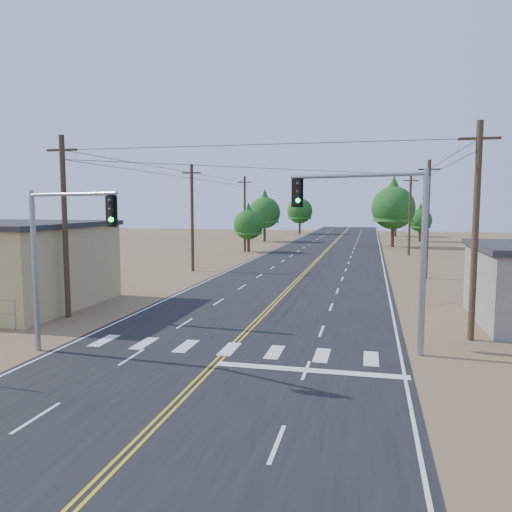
% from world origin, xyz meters
% --- Properties ---
extents(ground, '(220.00, 220.00, 0.00)m').
position_xyz_m(ground, '(0.00, 0.00, 0.00)').
color(ground, olive).
rests_on(ground, ground).
extents(road, '(15.00, 200.00, 0.02)m').
position_xyz_m(road, '(0.00, 30.00, 0.01)').
color(road, black).
rests_on(road, ground).
extents(utility_pole_left_near, '(1.80, 0.30, 10.00)m').
position_xyz_m(utility_pole_left_near, '(-10.50, 12.00, 5.12)').
color(utility_pole_left_near, '#4C3826').
rests_on(utility_pole_left_near, ground).
extents(utility_pole_left_mid, '(1.80, 0.30, 10.00)m').
position_xyz_m(utility_pole_left_mid, '(-10.50, 32.00, 5.12)').
color(utility_pole_left_mid, '#4C3826').
rests_on(utility_pole_left_mid, ground).
extents(utility_pole_left_far, '(1.80, 0.30, 10.00)m').
position_xyz_m(utility_pole_left_far, '(-10.50, 52.00, 5.12)').
color(utility_pole_left_far, '#4C3826').
rests_on(utility_pole_left_far, ground).
extents(utility_pole_right_near, '(1.80, 0.30, 10.00)m').
position_xyz_m(utility_pole_right_near, '(10.50, 12.00, 5.12)').
color(utility_pole_right_near, '#4C3826').
rests_on(utility_pole_right_near, ground).
extents(utility_pole_right_mid, '(1.80, 0.30, 10.00)m').
position_xyz_m(utility_pole_right_mid, '(10.50, 32.00, 5.12)').
color(utility_pole_right_mid, '#4C3826').
rests_on(utility_pole_right_mid, ground).
extents(utility_pole_right_far, '(1.80, 0.30, 10.00)m').
position_xyz_m(utility_pole_right_far, '(10.50, 52.00, 5.12)').
color(utility_pole_right_far, '#4C3826').
rests_on(utility_pole_right_far, ground).
extents(signal_mast_left, '(5.04, 2.11, 6.86)m').
position_xyz_m(signal_mast_left, '(-6.59, 5.50, 4.61)').
color(signal_mast_left, gray).
rests_on(signal_mast_left, ground).
extents(signal_mast_right, '(5.90, 1.88, 7.72)m').
position_xyz_m(signal_mast_right, '(6.34, 9.46, 5.20)').
color(signal_mast_right, gray).
rests_on(signal_mast_right, ground).
extents(tree_left_near, '(3.95, 3.95, 6.59)m').
position_xyz_m(tree_left_near, '(-9.94, 51.81, 4.03)').
color(tree_left_near, '#3F2D1E').
rests_on(tree_left_near, ground).
extents(tree_left_mid, '(5.34, 5.34, 8.91)m').
position_xyz_m(tree_left_mid, '(-11.82, 70.87, 5.45)').
color(tree_left_mid, '#3F2D1E').
rests_on(tree_left_mid, ground).
extents(tree_left_far, '(5.40, 5.40, 8.99)m').
position_xyz_m(tree_left_far, '(-9.00, 93.69, 5.50)').
color(tree_left_far, '#3F2D1E').
rests_on(tree_left_far, ground).
extents(tree_right_near, '(6.32, 6.32, 10.53)m').
position_xyz_m(tree_right_near, '(9.00, 63.96, 6.44)').
color(tree_right_near, '#3F2D1E').
rests_on(tree_right_near, ground).
extents(tree_right_mid, '(3.94, 3.94, 6.57)m').
position_xyz_m(tree_right_mid, '(14.00, 76.77, 4.01)').
color(tree_right_mid, '#3F2D1E').
rests_on(tree_right_mid, ground).
extents(tree_right_far, '(5.36, 5.36, 8.93)m').
position_xyz_m(tree_right_far, '(10.62, 90.55, 5.46)').
color(tree_right_far, '#3F2D1E').
rests_on(tree_right_far, ground).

